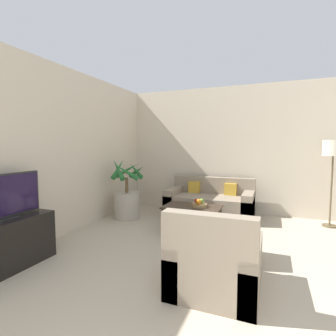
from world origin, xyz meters
TOP-DOWN VIEW (x-y plane):
  - wall_back at (0.00, 6.01)m, footprint 8.58×0.06m
  - wall_left at (-3.52, 2.99)m, footprint 0.06×7.58m
  - tv_console at (-3.23, 2.26)m, footprint 0.45×1.13m
  - television at (-3.23, 2.26)m, footprint 0.18×0.99m
  - potted_palm at (-3.04, 4.70)m, footprint 0.71×0.72m
  - sofa_loveseat at (-1.55, 5.47)m, footprint 1.72×0.85m
  - floor_lamp at (0.60, 5.56)m, footprint 0.34×0.34m
  - coffee_table at (-1.62, 4.44)m, footprint 0.95×0.59m
  - fruit_bowl at (-1.49, 4.44)m, footprint 0.25×0.25m
  - apple_red at (-1.55, 4.47)m, footprint 0.07×0.07m
  - apple_green at (-1.47, 4.49)m, footprint 0.08×0.08m
  - orange_fruit at (-1.49, 4.38)m, footprint 0.09×0.09m
  - armchair at (-0.87, 2.75)m, footprint 0.84×0.88m
  - ottoman at (-0.84, 3.57)m, footprint 0.66×0.50m

SIDE VIEW (x-z plane):
  - ottoman at x=-0.84m, z-range 0.00..0.42m
  - armchair at x=-0.87m, z-range -0.16..0.69m
  - sofa_loveseat at x=-1.55m, z-range -0.11..0.66m
  - tv_console at x=-3.23m, z-range 0.00..0.60m
  - coffee_table at x=-1.62m, z-range 0.15..0.57m
  - potted_palm at x=-3.04m, z-range -0.21..0.99m
  - fruit_bowl at x=-1.49m, z-range 0.42..0.48m
  - apple_red at x=-1.55m, z-range 0.48..0.55m
  - apple_green at x=-1.47m, z-range 0.48..0.55m
  - orange_fruit at x=-1.49m, z-range 0.48..0.56m
  - television at x=-3.23m, z-range 0.59..1.12m
  - floor_lamp at x=0.60m, z-range 0.55..2.09m
  - wall_back at x=0.00m, z-range 0.00..2.70m
  - wall_left at x=-3.52m, z-range 0.00..2.70m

